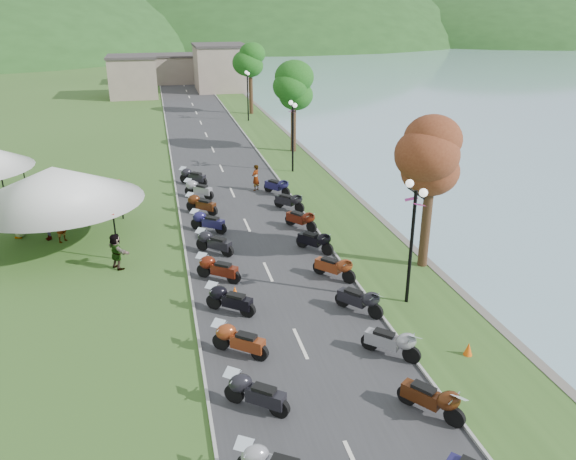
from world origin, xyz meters
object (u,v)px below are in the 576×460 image
pedestrian_a (63,242)px  pedestrian_c (49,240)px  pedestrian_b (64,221)px  vendor_tent_main (58,205)px

pedestrian_a → pedestrian_c: pedestrian_c is taller
pedestrian_a → pedestrian_b: (-0.37, 3.13, 0.00)m
vendor_tent_main → pedestrian_b: size_ratio=3.24×
pedestrian_b → pedestrian_c: (-0.43, -2.67, 0.00)m
pedestrian_c → pedestrian_b: bearing=141.0°
vendor_tent_main → pedestrian_a: (-0.04, 0.06, -2.00)m
vendor_tent_main → pedestrian_b: (-0.40, 3.20, -2.00)m
vendor_tent_main → pedestrian_c: size_ratio=3.16×
pedestrian_b → pedestrian_c: pedestrian_c is taller
pedestrian_b → pedestrian_a: bearing=88.5°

